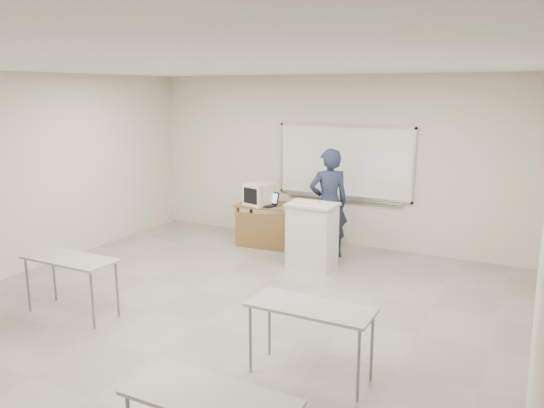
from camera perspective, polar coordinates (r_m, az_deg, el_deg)
The scene contains 10 objects.
floor at distance 6.54m, azimuth -7.40°, elevation -12.68°, with size 7.00×8.00×0.01m, color gray.
whiteboard at distance 9.44m, azimuth 7.77°, elevation 4.43°, with size 2.48×0.10×1.31m.
student_desks at distance 5.32m, azimuth -16.06°, elevation -11.14°, with size 4.40×2.20×0.73m.
instructor_desk at distance 9.31m, azimuth 0.11°, elevation -1.52°, with size 1.35×0.67×0.75m.
podium at distance 8.28m, azimuth 4.34°, elevation -3.39°, with size 0.73×0.54×1.03m.
crt_monitor at distance 9.32m, azimuth -1.30°, elevation 1.08°, with size 0.42×0.47×0.40m.
laptop at distance 9.28m, azimuth -0.48°, elevation 0.18°, with size 0.32×0.29×0.23m.
mouse at distance 8.94m, azimuth 2.98°, elevation -0.55°, with size 0.09×0.06×0.03m, color gray.
keyboard at distance 8.28m, azimuth 3.66°, elevation 0.36°, with size 0.42×0.14×0.02m, color beige.
presenter at distance 8.77m, azimuth 6.10°, elevation 0.08°, with size 0.66×0.44×1.81m, color black.
Camera 1 is at (3.44, -4.84, 2.73)m, focal length 35.00 mm.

